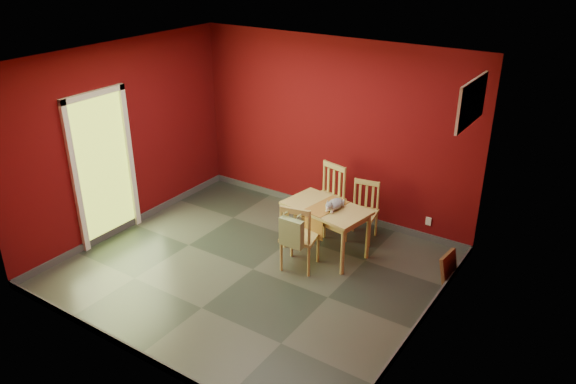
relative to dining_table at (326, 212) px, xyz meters
The scene contains 13 objects.
ground 1.22m from the dining_table, 122.24° to the right, with size 4.50×4.50×0.00m, color #2D342D.
room_shell 1.20m from the dining_table, 122.24° to the right, with size 4.50×4.50×4.50m.
doorway 3.12m from the dining_table, 155.14° to the right, with size 0.06×1.01×2.13m.
window 2.41m from the dining_table, ahead, with size 0.05×0.90×0.50m.
outlet_plate 1.54m from the dining_table, 46.56° to the left, with size 0.08×0.01×0.12m, color silver.
dining_table is the anchor object (origin of this frame).
table_runner 0.11m from the dining_table, 90.00° to the right, with size 0.40×0.68×0.32m.
chair_far_left 0.72m from the dining_table, 119.28° to the left, with size 0.55×0.55×0.98m.
chair_far_right 0.71m from the dining_table, 70.45° to the left, with size 0.46×0.46×0.85m.
chair_near 0.55m from the dining_table, 99.99° to the right, with size 0.52×0.52×0.93m.
tote_bag 0.75m from the dining_table, 94.77° to the right, with size 0.31×0.19×0.44m.
cat 0.22m from the dining_table, ahead, with size 0.19×0.36×0.18m, color slate, non-canonical shape.
picture_frame 1.70m from the dining_table, ahead, with size 0.16×0.38×0.37m.
Camera 1 is at (3.81, -4.92, 3.98)m, focal length 35.00 mm.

